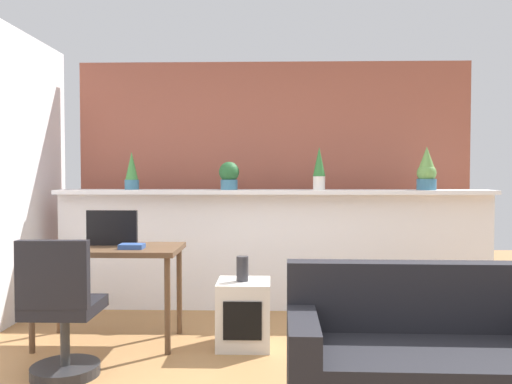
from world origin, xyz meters
TOP-DOWN VIEW (x-y plane):
  - divider_wall at (0.00, 2.00)m, footprint 4.15×0.16m
  - plant_shelf at (0.00, 1.96)m, footprint 4.15×0.36m
  - brick_wall_behind at (0.00, 2.60)m, footprint 4.15×0.10m
  - potted_plant_0 at (-1.38, 1.99)m, footprint 0.14×0.14m
  - potted_plant_1 at (-0.43, 1.95)m, footprint 0.19×0.19m
  - potted_plant_2 at (0.43, 1.94)m, footprint 0.12×0.12m
  - potted_plant_3 at (1.45, 1.95)m, footprint 0.18×0.18m
  - desk at (-1.28, 0.94)m, footprint 1.10×0.60m
  - tv_monitor at (-1.28, 1.02)m, footprint 0.40×0.04m
  - office_chair at (-1.37, 0.21)m, footprint 0.44×0.45m
  - side_cube_shelf at (-0.23, 0.88)m, footprint 0.40×0.41m
  - vase_on_shelf at (-0.24, 0.88)m, footprint 0.09×0.09m
  - book_on_desk at (-1.08, 0.84)m, footprint 0.18×0.13m
  - couch at (0.84, -0.25)m, footprint 1.58×0.79m

SIDE VIEW (x-z plane):
  - side_cube_shelf at x=-0.23m, z-range 0.00..0.50m
  - couch at x=0.84m, z-range -0.12..0.68m
  - office_chair at x=-1.37m, z-range -0.07..0.84m
  - divider_wall at x=0.00m, z-range 0.00..1.12m
  - vase_on_shelf at x=-0.24m, z-range 0.50..0.69m
  - desk at x=-1.28m, z-range 0.29..1.04m
  - book_on_desk at x=-1.08m, z-range 0.75..0.79m
  - tv_monitor at x=-1.28m, z-range 0.75..1.03m
  - plant_shelf at x=0.00m, z-range 1.12..1.16m
  - brick_wall_behind at x=0.00m, z-range 0.00..2.50m
  - potted_plant_1 at x=-0.43m, z-range 1.16..1.43m
  - potted_plant_0 at x=-1.38m, z-range 1.15..1.52m
  - potted_plant_3 at x=1.45m, z-range 1.14..1.55m
  - potted_plant_2 at x=0.43m, z-range 1.16..1.57m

